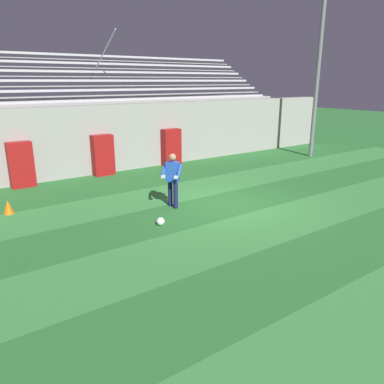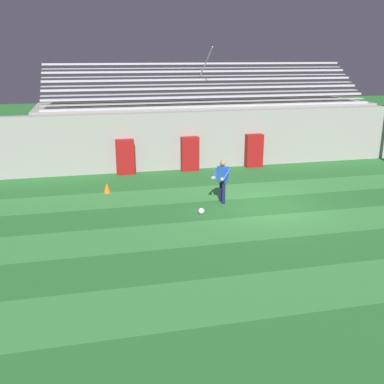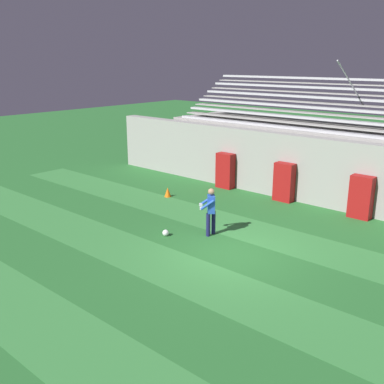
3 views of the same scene
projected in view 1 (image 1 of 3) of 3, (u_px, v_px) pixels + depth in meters
ground_plane at (229, 205)px, 11.77m from camera, size 80.00×80.00×0.00m
turf_stripe_mid at (275, 223)px, 10.25m from camera, size 28.00×2.03×0.01m
turf_stripe_far at (190, 189)px, 13.42m from camera, size 28.00×2.03×0.01m
back_wall at (133, 136)px, 16.45m from camera, size 24.00×0.60×2.80m
padding_pillar_gate_left at (103, 155)px, 15.26m from camera, size 0.85×0.44×1.65m
padding_pillar_gate_right at (171, 147)px, 17.10m from camera, size 0.85×0.44×1.65m
padding_pillar_far_left at (21, 165)px, 13.52m from camera, size 0.85×0.44×1.65m
bleacher_stand at (108, 128)px, 18.52m from camera, size 18.00×4.75×5.83m
floodlight_pole at (322, 31)px, 17.64m from camera, size 0.90×0.36×9.74m
goalkeeper at (173, 177)px, 11.28m from camera, size 0.74×0.74×1.67m
soccer_ball at (161, 221)px, 10.07m from camera, size 0.22×0.22×0.22m
traffic_cone at (8, 207)px, 10.91m from camera, size 0.30×0.30×0.42m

